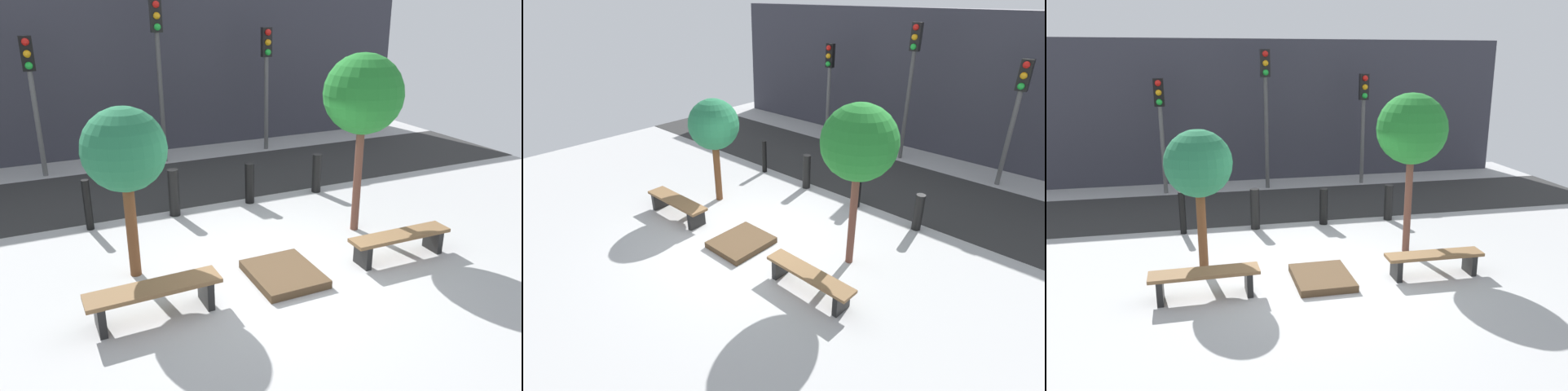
% 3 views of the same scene
% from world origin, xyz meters
% --- Properties ---
extents(ground_plane, '(18.00, 18.00, 0.00)m').
position_xyz_m(ground_plane, '(0.00, 0.00, 0.00)').
color(ground_plane, '#ACACAC').
extents(road_strip, '(18.00, 3.26, 0.01)m').
position_xyz_m(road_strip, '(0.00, 4.88, 0.01)').
color(road_strip, '#2E2E2E').
rests_on(road_strip, ground).
extents(building_facade, '(16.20, 0.50, 4.43)m').
position_xyz_m(building_facade, '(0.00, 8.21, 2.22)').
color(building_facade, '#33333D').
rests_on(building_facade, ground).
extents(bench_left, '(1.81, 0.47, 0.47)m').
position_xyz_m(bench_left, '(-2.04, -0.35, 0.34)').
color(bench_left, black).
rests_on(bench_left, ground).
extents(bench_right, '(1.79, 0.42, 0.44)m').
position_xyz_m(bench_right, '(2.04, -0.35, 0.32)').
color(bench_right, black).
rests_on(bench_right, ground).
extents(planter_bed, '(1.00, 1.18, 0.13)m').
position_xyz_m(planter_bed, '(0.00, -0.15, 0.07)').
color(planter_bed, '#503B26').
rests_on(planter_bed, ground).
extents(tree_behind_left_bench, '(1.23, 1.23, 2.63)m').
position_xyz_m(tree_behind_left_bench, '(-2.04, 0.92, 1.99)').
color(tree_behind_left_bench, brown).
rests_on(tree_behind_left_bench, ground).
extents(tree_behind_right_bench, '(1.39, 1.39, 3.22)m').
position_xyz_m(tree_behind_right_bench, '(2.04, 0.92, 2.50)').
color(tree_behind_right_bench, brown).
rests_on(tree_behind_right_bench, ground).
extents(bollard_far_left, '(0.14, 0.14, 0.97)m').
position_xyz_m(bollard_far_left, '(-2.45, 3.00, 0.49)').
color(bollard_far_left, black).
rests_on(bollard_far_left, ground).
extents(bollard_left, '(0.22, 0.22, 0.95)m').
position_xyz_m(bollard_left, '(-0.82, 3.00, 0.48)').
color(bollard_left, black).
rests_on(bollard_left, ground).
extents(bollard_center, '(0.19, 0.19, 0.87)m').
position_xyz_m(bollard_center, '(0.82, 3.00, 0.44)').
color(bollard_center, black).
rests_on(bollard_center, ground).
extents(bollard_right, '(0.21, 0.21, 0.87)m').
position_xyz_m(bollard_right, '(2.45, 3.00, 0.44)').
color(bollard_right, black).
rests_on(bollard_right, ground).
extents(traffic_light_west, '(0.28, 0.27, 3.31)m').
position_xyz_m(traffic_light_west, '(-3.02, 6.80, 2.30)').
color(traffic_light_west, '#5A5A5A').
rests_on(traffic_light_west, ground).
extents(traffic_light_mid_west, '(0.28, 0.27, 4.10)m').
position_xyz_m(traffic_light_mid_west, '(0.00, 6.80, 2.81)').
color(traffic_light_mid_west, '#4B4B4B').
rests_on(traffic_light_mid_west, ground).
extents(traffic_light_mid_east, '(0.28, 0.27, 3.40)m').
position_xyz_m(traffic_light_mid_east, '(3.02, 6.80, 2.36)').
color(traffic_light_mid_east, '#535353').
rests_on(traffic_light_mid_east, ground).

